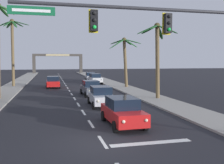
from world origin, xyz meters
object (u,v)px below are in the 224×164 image
sedan_third_in_queue (101,96)px  town_gateway_arch (58,61)px  traffic_signal_mast (170,37)px  sedan_parked_nearest_kerb (91,77)px  sedan_fifth_in_queue (91,88)px  palm_right_second (157,47)px  sedan_parked_mid_kerb (95,78)px  sedan_oncoming_far (53,82)px  palm_right_third (125,54)px  sedan_lead_at_stop_bar (123,111)px  palm_left_third (13,42)px

sedan_third_in_queue → town_gateway_arch: 60.18m
traffic_signal_mast → sedan_parked_nearest_kerb: size_ratio=2.41×
sedan_fifth_in_queue → palm_right_second: bearing=-37.2°
sedan_parked_nearest_kerb → sedan_parked_mid_kerb: size_ratio=1.00×
traffic_signal_mast → sedan_fifth_in_queue: size_ratio=2.41×
sedan_oncoming_far → palm_right_third: size_ratio=0.62×
traffic_signal_mast → sedan_parked_mid_kerb: 32.55m
sedan_lead_at_stop_bar → town_gateway_arch: town_gateway_arch is taller
sedan_parked_nearest_kerb → sedan_lead_at_stop_bar: bearing=-95.6°
sedan_parked_nearest_kerb → sedan_parked_mid_kerb: 5.30m
sedan_parked_nearest_kerb → palm_left_third: (-12.89, -8.45, 5.75)m
sedan_lead_at_stop_bar → sedan_parked_mid_kerb: same height
palm_right_third → sedan_third_in_queue: bearing=-114.1°
sedan_parked_nearest_kerb → town_gateway_arch: bearing=99.1°
sedan_third_in_queue → palm_right_third: palm_right_third is taller
sedan_third_in_queue → sedan_parked_nearest_kerb: (3.35, 27.48, 0.00)m
sedan_parked_mid_kerb → palm_right_second: size_ratio=0.59×
sedan_lead_at_stop_bar → palm_right_second: palm_right_second is taller
sedan_parked_mid_kerb → town_gateway_arch: bearing=97.7°
traffic_signal_mast → sedan_parked_mid_kerb: traffic_signal_mast is taller
sedan_lead_at_stop_bar → sedan_parked_mid_kerb: size_ratio=1.00×
traffic_signal_mast → sedan_lead_at_stop_bar: (-1.43, 3.19, -4.16)m
sedan_fifth_in_queue → sedan_lead_at_stop_bar: bearing=-90.9°
traffic_signal_mast → sedan_oncoming_far: 27.10m
sedan_third_in_queue → sedan_fifth_in_queue: (0.19, 6.86, 0.00)m
sedan_parked_mid_kerb → palm_left_third: bearing=-166.2°
sedan_lead_at_stop_bar → town_gateway_arch: size_ratio=0.29×
sedan_parked_mid_kerb → palm_left_third: size_ratio=0.45×
sedan_fifth_in_queue → palm_right_second: (5.97, -4.53, 4.38)m
sedan_third_in_queue → palm_left_third: bearing=116.6°
palm_right_second → town_gateway_arch: (-8.00, 57.74, -1.23)m
palm_right_second → traffic_signal_mast: bearing=-111.0°
sedan_fifth_in_queue → town_gateway_arch: 53.34m
sedan_third_in_queue → town_gateway_arch: bearing=91.8°
sedan_parked_mid_kerb → palm_right_third: 9.61m
sedan_lead_at_stop_bar → sedan_third_in_queue: size_ratio=1.00×
palm_left_third → traffic_signal_mast: bearing=-69.4°
sedan_lead_at_stop_bar → sedan_third_in_queue: same height
sedan_lead_at_stop_bar → sedan_oncoming_far: 23.38m
traffic_signal_mast → sedan_third_in_queue: (-1.40, 10.05, -4.16)m
sedan_lead_at_stop_bar → sedan_parked_mid_kerb: bearing=83.4°
sedan_parked_nearest_kerb → palm_right_second: bearing=-83.6°
palm_right_second → town_gateway_arch: bearing=97.9°
sedan_fifth_in_queue → sedan_parked_mid_kerb: (3.12, 15.31, 0.00)m
sedan_fifth_in_queue → sedan_parked_nearest_kerb: size_ratio=1.00×
sedan_parked_nearest_kerb → palm_left_third: bearing=-146.7°
sedan_oncoming_far → palm_left_third: (-5.67, 2.82, 5.75)m
sedan_third_in_queue → sedan_oncoming_far: (-3.87, 16.20, 0.00)m
sedan_third_in_queue → palm_left_third: size_ratio=0.45×
sedan_parked_mid_kerb → sedan_third_in_queue: bearing=-98.5°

